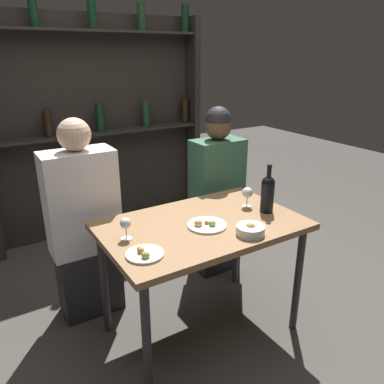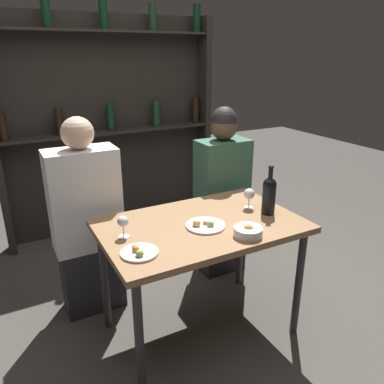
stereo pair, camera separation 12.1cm
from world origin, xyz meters
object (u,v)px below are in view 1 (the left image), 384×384
(wine_glass_1, at_px, (126,224))
(food_plate_0, at_px, (144,254))
(wine_bottle, at_px, (268,192))
(seated_person_right, at_px, (217,195))
(snack_bowl, at_px, (250,230))
(wine_glass_0, at_px, (247,193))
(seated_person_left, at_px, (84,228))
(food_plate_1, at_px, (207,225))

(wine_glass_1, height_order, food_plate_0, wine_glass_1)
(wine_bottle, height_order, seated_person_right, seated_person_right)
(snack_bowl, relative_size, seated_person_right, 0.12)
(wine_bottle, bearing_deg, food_plate_0, -173.81)
(wine_bottle, relative_size, wine_glass_1, 2.49)
(wine_glass_0, distance_m, wine_glass_1, 0.79)
(seated_person_left, bearing_deg, wine_glass_1, -80.94)
(food_plate_1, height_order, seated_person_right, seated_person_right)
(wine_glass_1, bearing_deg, food_plate_1, -12.31)
(food_plate_0, bearing_deg, seated_person_left, 96.97)
(seated_person_left, bearing_deg, food_plate_1, -49.42)
(wine_glass_1, bearing_deg, seated_person_left, 99.06)
(wine_glass_0, distance_m, seated_person_right, 0.54)
(food_plate_0, distance_m, seated_person_left, 0.72)
(wine_glass_1, bearing_deg, seated_person_right, 28.60)
(wine_bottle, xyz_separation_m, wine_glass_0, (-0.05, 0.12, -0.04))
(food_plate_0, relative_size, snack_bowl, 1.21)
(seated_person_left, bearing_deg, wine_glass_0, -29.28)
(wine_glass_0, xyz_separation_m, food_plate_0, (-0.79, -0.21, -0.08))
(seated_person_right, bearing_deg, seated_person_left, 180.00)
(food_plate_0, height_order, seated_person_left, seated_person_left)
(seated_person_left, xyz_separation_m, seated_person_right, (1.00, -0.00, 0.01))
(seated_person_left, bearing_deg, snack_bowl, -50.69)
(wine_glass_0, distance_m, snack_bowl, 0.38)
(wine_bottle, distance_m, wine_glass_1, 0.85)
(wine_bottle, bearing_deg, seated_person_right, 83.17)
(food_plate_1, xyz_separation_m, seated_person_left, (-0.51, 0.59, -0.14))
(wine_glass_1, relative_size, seated_person_left, 0.09)
(food_plate_0, distance_m, food_plate_1, 0.44)
(seated_person_right, bearing_deg, food_plate_1, -129.45)
(food_plate_1, bearing_deg, wine_glass_0, 15.78)
(snack_bowl, bearing_deg, food_plate_0, 170.99)
(wine_bottle, distance_m, food_plate_1, 0.43)
(wine_glass_1, distance_m, seated_person_left, 0.55)
(wine_bottle, relative_size, seated_person_left, 0.23)
(food_plate_1, relative_size, snack_bowl, 1.45)
(food_plate_0, bearing_deg, seated_person_right, 37.64)
(food_plate_1, relative_size, seated_person_right, 0.17)
(wine_glass_0, height_order, food_plate_1, wine_glass_0)
(wine_glass_1, height_order, seated_person_left, seated_person_left)
(wine_glass_0, height_order, snack_bowl, wine_glass_0)
(food_plate_1, xyz_separation_m, seated_person_right, (0.49, 0.59, -0.12))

